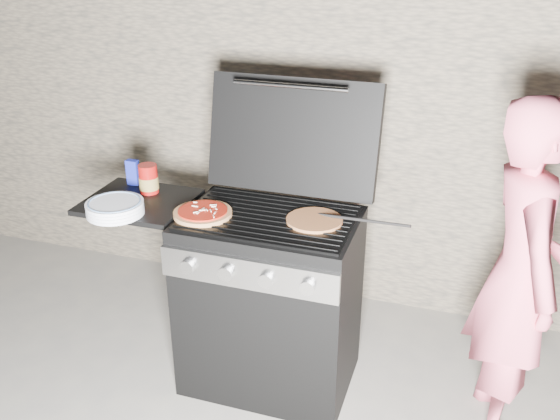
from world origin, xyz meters
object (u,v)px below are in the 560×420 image
(sauce_jar, at_px, (148,179))
(person, at_px, (519,276))
(pizza_topped, at_px, (203,212))
(gas_grill, at_px, (223,293))

(sauce_jar, distance_m, person, 1.77)
(sauce_jar, bearing_deg, pizza_topped, -25.65)
(gas_grill, relative_size, person, 0.87)
(pizza_topped, distance_m, sauce_jar, 0.42)
(person, bearing_deg, pizza_topped, 81.43)
(pizza_topped, xyz_separation_m, sauce_jar, (-0.37, 0.18, 0.05))
(gas_grill, relative_size, sauce_jar, 9.31)
(pizza_topped, relative_size, person, 0.17)
(gas_grill, bearing_deg, pizza_topped, -117.18)
(pizza_topped, distance_m, person, 1.40)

